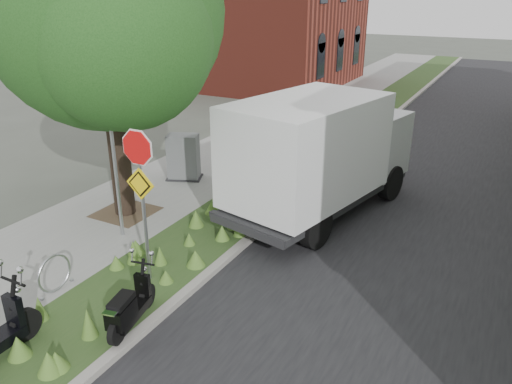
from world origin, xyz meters
TOP-DOWN VIEW (x-y plane):
  - ground at (0.00, 0.00)m, footprint 120.00×120.00m
  - sidewalk_near at (-4.25, 10.00)m, footprint 3.50×60.00m
  - verge at (-1.50, 10.00)m, footprint 2.00×60.00m
  - kerb_near at (-0.50, 10.00)m, footprint 0.20×60.00m
  - road at (3.00, 10.00)m, footprint 7.00×60.00m
  - street_tree_main at (-4.08, 2.86)m, footprint 6.21×5.54m
  - bare_post at (-3.20, 1.80)m, footprint 0.08×0.08m
  - bike_hoop at (-2.70, -0.60)m, footprint 0.06×0.78m
  - sign_assembly at (-1.40, 0.58)m, footprint 0.94×0.08m
  - brick_building at (-9.50, 22.00)m, footprint 9.40×10.40m
  - scooter_near at (-0.66, -0.86)m, footprint 0.53×1.51m
  - box_truck at (0.29, 5.37)m, footprint 3.48×6.22m
  - utility_cabinet at (-4.13, 5.59)m, footprint 1.22×1.03m

SIDE VIEW (x-z plane):
  - ground at x=0.00m, z-range 0.00..0.00m
  - road at x=3.00m, z-range 0.00..0.01m
  - sidewalk_near at x=-4.25m, z-range 0.00..0.12m
  - verge at x=-1.50m, z-range 0.00..0.12m
  - kerb_near at x=-0.50m, z-range 0.00..0.13m
  - scooter_near at x=-0.66m, z-range 0.11..0.83m
  - bike_hoop at x=-2.70m, z-range 0.11..0.88m
  - utility_cabinet at x=-4.13m, z-range 0.09..1.46m
  - box_truck at x=0.29m, z-range 0.40..3.06m
  - bare_post at x=-3.20m, z-range 0.12..4.12m
  - sign_assembly at x=-1.40m, z-range 0.72..3.94m
  - brick_building at x=-9.50m, z-range 0.06..8.36m
  - street_tree_main at x=-4.08m, z-range 0.97..8.63m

